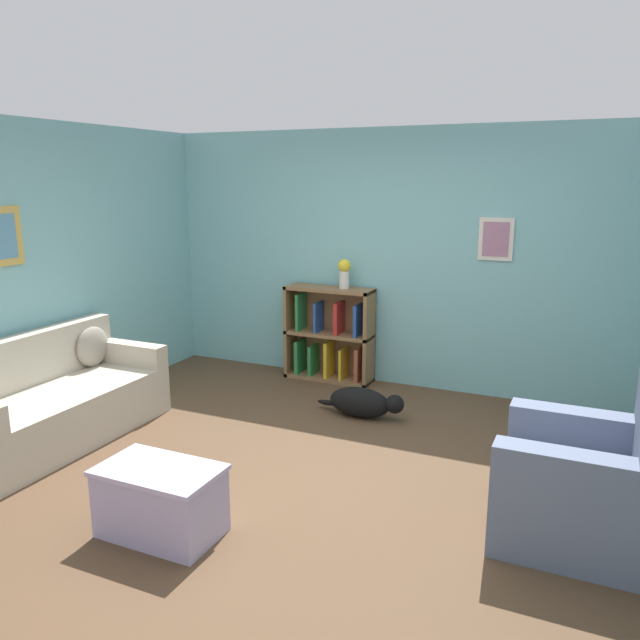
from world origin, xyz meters
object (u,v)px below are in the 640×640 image
object	(u,v)px
coffee_table	(161,499)
dog	(363,402)
bookshelf	(330,336)
couch	(52,403)
recliner_chair	(590,484)
vase	(344,272)

from	to	relation	value
coffee_table	dog	xyz separation A→B (m)	(0.45, 2.27, -0.09)
bookshelf	coffee_table	xyz separation A→B (m)	(0.27, -3.18, -0.24)
couch	coffee_table	xyz separation A→B (m)	(1.72, -0.78, -0.08)
recliner_chair	vase	bearing A→B (deg)	138.55
bookshelf	couch	bearing A→B (deg)	-121.17
couch	bookshelf	distance (m)	2.80
couch	dog	size ratio (longest dim) A/B	2.19
bookshelf	vase	xyz separation A→B (m)	(0.17, -0.02, 0.70)
vase	coffee_table	bearing A→B (deg)	-88.09
recliner_chair	dog	xyz separation A→B (m)	(-1.89, 1.28, -0.22)
coffee_table	vase	xyz separation A→B (m)	(-0.11, 3.15, 0.94)
bookshelf	coffee_table	distance (m)	3.20
couch	dog	xyz separation A→B (m)	(2.17, 1.49, -0.17)
recliner_chair	vase	distance (m)	3.36
bookshelf	recliner_chair	size ratio (longest dim) A/B	1.00
recliner_chair	dog	bearing A→B (deg)	145.95
recliner_chair	coffee_table	xyz separation A→B (m)	(-2.34, -0.99, -0.13)
coffee_table	recliner_chair	bearing A→B (deg)	23.02
recliner_chair	dog	distance (m)	2.30
coffee_table	vase	world-z (taller)	vase
bookshelf	recliner_chair	distance (m)	3.41
vase	dog	bearing A→B (deg)	-57.95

